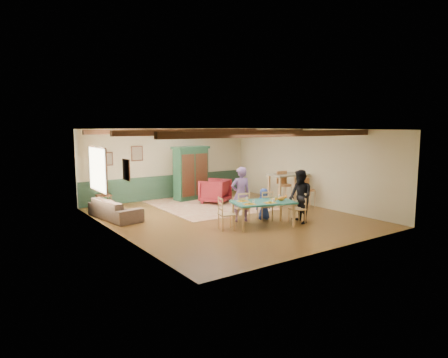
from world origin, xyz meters
TOP-DOWN VIEW (x-y plane):
  - floor at (0.00, 0.00)m, footprint 8.00×8.00m
  - wall_back at (0.00, 4.00)m, footprint 7.00×0.02m
  - wall_left at (-3.50, 0.00)m, footprint 0.02×8.00m
  - wall_right at (3.50, 0.00)m, footprint 0.02×8.00m
  - ceiling at (0.00, 0.00)m, footprint 7.00×8.00m
  - wainscot_back at (0.00, 3.98)m, footprint 6.95×0.03m
  - ceiling_beam_front at (0.00, -2.30)m, footprint 6.95×0.16m
  - ceiling_beam_mid at (0.00, 0.40)m, footprint 6.95×0.16m
  - ceiling_beam_back at (0.00, 3.00)m, footprint 6.95×0.16m
  - window_left at (-3.47, 1.70)m, footprint 0.06×1.60m
  - picture_left_wall at (-3.47, -0.60)m, footprint 0.04×0.42m
  - picture_back_a at (-1.30, 3.97)m, footprint 0.45×0.04m
  - picture_back_b at (-2.40, 3.97)m, footprint 0.38×0.04m
  - dining_table at (0.13, -1.49)m, footprint 1.89×1.36m
  - dining_chair_far_left at (-0.05, -0.73)m, footprint 0.49×0.50m
  - dining_chair_far_right at (0.68, -0.93)m, footprint 0.49×0.50m
  - dining_chair_end_left at (-0.91, -1.20)m, footprint 0.50×0.49m
  - dining_chair_end_right at (1.18, -1.77)m, footprint 0.50×0.49m
  - person_man at (-0.03, -0.66)m, footprint 0.67×0.53m
  - person_woman at (1.27, -1.80)m, footprint 0.77×0.88m
  - person_child at (0.70, -0.86)m, footprint 0.53×0.41m
  - cat at (0.61, -1.71)m, footprint 0.36×0.22m
  - place_setting_near_left at (-0.43, -1.58)m, footprint 0.44×0.37m
  - place_setting_near_center at (0.16, -1.74)m, footprint 0.44×0.37m
  - place_setting_far_left at (-0.31, -1.12)m, footprint 0.44×0.37m
  - place_setting_far_right at (0.70, -1.40)m, footprint 0.44×0.37m
  - area_rug at (0.49, 1.97)m, footprint 3.54×4.17m
  - armoire at (0.55, 3.26)m, footprint 1.50×0.74m
  - armchair at (0.92, 2.16)m, footprint 1.31×1.32m
  - sofa at (-2.96, 1.80)m, footprint 1.08×2.15m
  - end_table at (-2.88, 3.06)m, footprint 0.46×0.46m
  - table_lamp at (-2.88, 3.06)m, footprint 0.29×0.29m
  - counter_table at (2.76, 0.28)m, footprint 1.42×0.90m
  - bar_stool_left at (2.48, 0.12)m, footprint 0.49×0.53m
  - bar_stool_right at (3.03, -0.50)m, footprint 0.40×0.44m

SIDE VIEW (x-z plane):
  - floor at x=0.00m, z-range 0.00..0.00m
  - area_rug at x=0.49m, z-range 0.00..0.01m
  - end_table at x=-2.88m, z-range 0.00..0.55m
  - sofa at x=-2.96m, z-range 0.00..0.60m
  - dining_table at x=0.13m, z-range 0.00..0.71m
  - armchair at x=0.92m, z-range 0.00..0.88m
  - dining_chair_far_left at x=-0.05m, z-range 0.00..0.90m
  - dining_chair_far_right at x=0.68m, z-range 0.00..0.90m
  - dining_chair_end_left at x=-0.91m, z-range 0.00..0.90m
  - dining_chair_end_right at x=1.18m, z-range 0.00..0.90m
  - wainscot_back at x=0.00m, z-range 0.00..0.90m
  - person_child at x=0.70m, z-range 0.00..0.95m
  - bar_stool_right at x=3.03m, z-range 0.00..1.02m
  - counter_table at x=2.76m, z-range 0.00..1.13m
  - bar_stool_left at x=2.48m, z-range 0.00..1.24m
  - place_setting_near_left at x=-0.43m, z-range 0.71..0.82m
  - place_setting_near_center at x=0.16m, z-range 0.71..0.82m
  - place_setting_far_left at x=-0.31m, z-range 0.71..0.82m
  - place_setting_far_right at x=0.70m, z-range 0.71..0.82m
  - person_woman at x=1.27m, z-range 0.00..1.56m
  - cat at x=0.61m, z-range 0.71..0.88m
  - table_lamp at x=-2.88m, z-range 0.55..1.05m
  - person_man at x=-0.03m, z-range 0.00..1.63m
  - armoire at x=0.55m, z-range 0.00..2.03m
  - wall_back at x=0.00m, z-range 0.00..2.70m
  - wall_left at x=-3.50m, z-range 0.00..2.70m
  - wall_right at x=3.50m, z-range 0.00..2.70m
  - window_left at x=-3.47m, z-range 0.90..2.20m
  - picture_back_b at x=-2.40m, z-range 1.41..1.89m
  - picture_left_wall at x=-3.47m, z-range 1.49..2.01m
  - picture_back_a at x=-1.30m, z-range 1.52..2.08m
  - ceiling_beam_front at x=0.00m, z-range 2.53..2.69m
  - ceiling_beam_mid at x=0.00m, z-range 2.53..2.69m
  - ceiling_beam_back at x=0.00m, z-range 2.53..2.69m
  - ceiling at x=0.00m, z-range 2.69..2.71m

